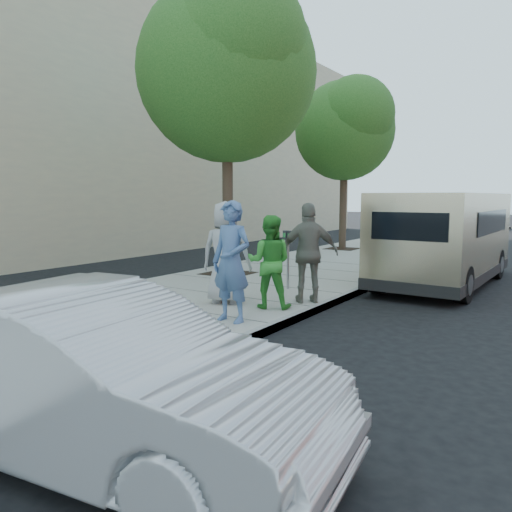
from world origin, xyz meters
name	(u,v)px	position (x,y,z in m)	size (l,w,h in m)	color
ground	(249,305)	(0.00, 0.00, 0.00)	(120.00, 120.00, 0.00)	black
sidewalk	(211,296)	(-1.00, 0.00, 0.07)	(5.00, 60.00, 0.15)	gray
curb_face	(313,310)	(1.44, 0.00, 0.07)	(0.12, 60.00, 0.16)	gray
near_building	(1,117)	(-12.00, 2.00, 5.00)	(8.00, 44.00, 10.00)	#CDBB8E
tree_near	(228,65)	(-2.25, 2.40, 5.55)	(4.62, 4.60, 7.53)	black
tree_far	(346,126)	(-2.25, 10.00, 4.88)	(3.92, 3.80, 6.49)	black
parking_meter	(288,247)	(0.15, 1.33, 1.09)	(0.28, 0.18, 1.30)	gray
van	(446,237)	(2.76, 4.68, 1.21)	(2.24, 6.21, 2.28)	beige
sedan	(91,374)	(2.20, -5.65, 0.72)	(1.53, 4.38, 1.44)	#B3B5BB
person_officer	(231,262)	(0.81, -1.73, 1.15)	(0.73, 0.48, 1.99)	#456594
person_green_shirt	(269,262)	(0.80, -0.52, 1.01)	(0.83, 0.65, 1.72)	green
person_gray_shirt	(226,253)	(-0.11, -0.63, 1.13)	(0.96, 0.63, 1.97)	#9E9EA1
person_striped_polo	(309,253)	(1.20, 0.29, 1.12)	(1.13, 0.47, 1.94)	slate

